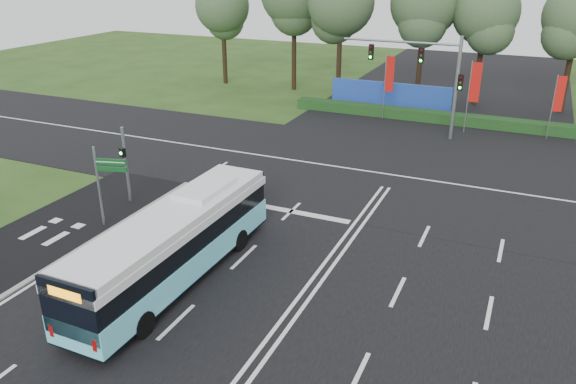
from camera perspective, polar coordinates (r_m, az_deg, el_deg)
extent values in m
plane|color=#254517|center=(22.78, 2.93, -8.35)|extent=(120.00, 120.00, 0.00)
cube|color=black|center=(22.77, 2.93, -8.31)|extent=(20.00, 120.00, 0.04)
cube|color=black|center=(33.16, 10.45, 1.71)|extent=(120.00, 14.00, 0.05)
cube|color=black|center=(27.29, -25.01, -4.99)|extent=(5.00, 18.00, 0.06)
cube|color=gray|center=(25.63, -21.40, -6.10)|extent=(0.25, 18.00, 0.12)
cube|color=#69DDF3|center=(22.35, -11.27, -6.55)|extent=(2.40, 11.00, 1.01)
cube|color=black|center=(22.58, -11.18, -7.56)|extent=(2.37, 10.95, 0.27)
cube|color=black|center=(21.93, -11.45, -4.47)|extent=(2.30, 10.84, 0.87)
cube|color=white|center=(21.68, -11.56, -3.18)|extent=(2.40, 11.00, 0.32)
cube|color=white|center=(21.55, -11.63, -2.41)|extent=(2.35, 10.56, 0.32)
cube|color=white|center=(23.15, -8.42, 0.39)|extent=(1.49, 2.76, 0.23)
cube|color=black|center=(18.45, -21.35, -11.22)|extent=(2.22, 0.14, 2.01)
cube|color=orange|center=(18.09, -21.73, -9.59)|extent=(1.28, 0.07, 0.32)
cylinder|color=black|center=(25.37, -9.13, -3.93)|extent=(0.27, 0.95, 0.95)
cylinder|color=black|center=(24.36, -4.92, -4.91)|extent=(0.27, 0.95, 0.95)
cylinder|color=black|center=(21.00, -19.12, -11.19)|extent=(0.27, 0.95, 0.95)
cylinder|color=black|center=(19.77, -14.46, -12.91)|extent=(0.27, 0.95, 0.95)
cylinder|color=gray|center=(29.57, -16.10, 2.61)|extent=(0.16, 0.16, 4.00)
cube|color=black|center=(29.20, -16.48, 3.86)|extent=(0.37, 0.30, 0.46)
sphere|color=#19F233|center=(29.13, -16.61, 3.80)|extent=(0.16, 0.16, 0.16)
cylinder|color=gray|center=(27.25, -18.66, 0.46)|extent=(0.12, 0.12, 3.92)
cube|color=#0D4919|center=(26.49, -17.58, 2.93)|extent=(1.43, 0.45, 0.29)
cube|color=#0D4919|center=(26.61, -17.49, 2.23)|extent=(1.43, 0.45, 0.22)
cube|color=white|center=(26.47, -17.62, 2.90)|extent=(1.32, 0.38, 0.04)
cylinder|color=gray|center=(44.27, 9.77, 10.43)|extent=(0.08, 0.08, 4.97)
cube|color=red|center=(43.91, 10.30, 11.70)|extent=(0.66, 0.16, 2.65)
cylinder|color=gray|center=(41.97, 17.81, 9.13)|extent=(0.08, 0.08, 5.17)
cube|color=red|center=(41.73, 18.52, 10.51)|extent=(0.69, 0.08, 2.75)
cylinder|color=gray|center=(42.53, 25.24, 7.76)|extent=(0.07, 0.07, 4.51)
cube|color=red|center=(42.42, 25.89, 8.95)|extent=(0.59, 0.19, 2.41)
cylinder|color=gray|center=(39.91, 16.69, 9.95)|extent=(0.24, 0.24, 7.00)
cylinder|color=gray|center=(40.10, 11.35, 14.74)|extent=(8.00, 0.16, 0.16)
cube|color=black|center=(39.91, 13.41, 13.37)|extent=(0.32, 0.28, 1.05)
cube|color=black|center=(40.70, 8.45, 13.90)|extent=(0.32, 0.28, 1.05)
cube|color=black|center=(39.78, 17.13, 10.60)|extent=(0.32, 0.28, 1.05)
cube|color=#133413|center=(44.76, 14.46, 7.42)|extent=(22.00, 1.20, 0.80)
cube|color=#1E41A6|center=(47.73, 10.33, 9.58)|extent=(10.00, 0.30, 2.20)
cylinder|color=black|center=(56.97, -6.50, 14.39)|extent=(0.44, 0.44, 7.00)
sphere|color=#395431|center=(56.53, -6.69, 18.27)|extent=(5.16, 5.16, 5.16)
cylinder|color=black|center=(53.72, 0.62, 14.74)|extent=(0.44, 0.44, 8.34)
cylinder|color=black|center=(50.74, 5.22, 13.81)|extent=(0.44, 0.44, 7.72)
sphere|color=#395431|center=(50.25, 5.40, 18.61)|extent=(5.69, 5.69, 5.69)
cylinder|color=black|center=(50.68, 13.29, 13.33)|extent=(0.44, 0.44, 7.77)
sphere|color=#395431|center=(50.19, 13.76, 18.16)|extent=(5.73, 5.73, 5.73)
cylinder|color=black|center=(50.50, 18.86, 12.40)|extent=(0.44, 0.44, 7.26)
sphere|color=#395431|center=(50.01, 19.47, 16.90)|extent=(5.35, 5.35, 5.35)
cylinder|color=black|center=(50.50, 26.61, 11.19)|extent=(0.44, 0.44, 7.19)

